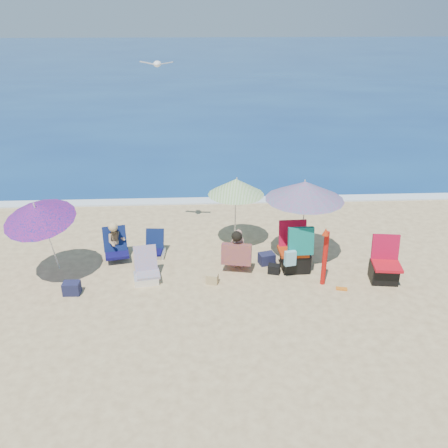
{
  "coord_description": "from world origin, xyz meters",
  "views": [
    {
      "loc": [
        -0.79,
        -8.67,
        5.53
      ],
      "look_at": [
        -0.3,
        1.0,
        1.1
      ],
      "focal_mm": 38.66,
      "sensor_mm": 36.0,
      "label": 1
    }
  ],
  "objects_px": {
    "umbrella_blue": "(37,211)",
    "seagull": "(157,64)",
    "chair_rainbow": "(146,272)",
    "umbrella_turquoise": "(305,191)",
    "chair_navy": "(155,250)",
    "person_left": "(116,242)",
    "person_center": "(237,251)",
    "camp_chair_right": "(295,254)",
    "camp_chair_left": "(384,268)",
    "umbrella_striped": "(236,187)",
    "furled_umbrella": "(325,253)"
  },
  "relations": [
    {
      "from": "chair_rainbow",
      "to": "umbrella_turquoise",
      "type": "bearing_deg",
      "value": 10.83
    },
    {
      "from": "chair_rainbow",
      "to": "camp_chair_right",
      "type": "relative_size",
      "value": 0.62
    },
    {
      "from": "umbrella_blue",
      "to": "furled_umbrella",
      "type": "distance_m",
      "value": 6.02
    },
    {
      "from": "umbrella_blue",
      "to": "chair_navy",
      "type": "bearing_deg",
      "value": 25.58
    },
    {
      "from": "umbrella_striped",
      "to": "camp_chair_left",
      "type": "xyz_separation_m",
      "value": [
        3.11,
        -1.82,
        -1.27
      ]
    },
    {
      "from": "umbrella_striped",
      "to": "chair_navy",
      "type": "relative_size",
      "value": 2.92
    },
    {
      "from": "furled_umbrella",
      "to": "person_left",
      "type": "xyz_separation_m",
      "value": [
        -4.6,
        1.39,
        -0.3
      ]
    },
    {
      "from": "camp_chair_right",
      "to": "person_left",
      "type": "relative_size",
      "value": 1.16
    },
    {
      "from": "chair_navy",
      "to": "person_left",
      "type": "xyz_separation_m",
      "value": [
        -0.88,
        -0.1,
        0.29
      ]
    },
    {
      "from": "umbrella_striped",
      "to": "chair_rainbow",
      "type": "relative_size",
      "value": 2.53
    },
    {
      "from": "umbrella_blue",
      "to": "person_left",
      "type": "xyz_separation_m",
      "value": [
        1.34,
        0.96,
        -1.21
      ]
    },
    {
      "from": "umbrella_striped",
      "to": "camp_chair_left",
      "type": "relative_size",
      "value": 1.77
    },
    {
      "from": "umbrella_blue",
      "to": "furled_umbrella",
      "type": "bearing_deg",
      "value": -4.08
    },
    {
      "from": "person_left",
      "to": "chair_rainbow",
      "type": "bearing_deg",
      "value": -52.23
    },
    {
      "from": "camp_chair_left",
      "to": "seagull",
      "type": "bearing_deg",
      "value": 157.24
    },
    {
      "from": "camp_chair_left",
      "to": "person_left",
      "type": "bearing_deg",
      "value": 167.7
    },
    {
      "from": "umbrella_turquoise",
      "to": "person_left",
      "type": "distance_m",
      "value": 4.53
    },
    {
      "from": "person_center",
      "to": "person_left",
      "type": "distance_m",
      "value": 2.89
    },
    {
      "from": "furled_umbrella",
      "to": "seagull",
      "type": "relative_size",
      "value": 1.84
    },
    {
      "from": "umbrella_turquoise",
      "to": "person_center",
      "type": "xyz_separation_m",
      "value": [
        -1.51,
        -0.3,
        -1.3
      ]
    },
    {
      "from": "person_center",
      "to": "person_left",
      "type": "bearing_deg",
      "value": 166.99
    },
    {
      "from": "furled_umbrella",
      "to": "person_left",
      "type": "height_order",
      "value": "furled_umbrella"
    },
    {
      "from": "umbrella_turquoise",
      "to": "chair_navy",
      "type": "distance_m",
      "value": 3.82
    },
    {
      "from": "umbrella_turquoise",
      "to": "umbrella_blue",
      "type": "height_order",
      "value": "umbrella_blue"
    },
    {
      "from": "umbrella_striped",
      "to": "seagull",
      "type": "height_order",
      "value": "seagull"
    },
    {
      "from": "umbrella_striped",
      "to": "chair_rainbow",
      "type": "distance_m",
      "value": 2.93
    },
    {
      "from": "camp_chair_right",
      "to": "umbrella_turquoise",
      "type": "bearing_deg",
      "value": 62.59
    },
    {
      "from": "furled_umbrella",
      "to": "chair_rainbow",
      "type": "xyz_separation_m",
      "value": [
        -3.81,
        0.36,
        -0.56
      ]
    },
    {
      "from": "umbrella_blue",
      "to": "seagull",
      "type": "relative_size",
      "value": 2.72
    },
    {
      "from": "umbrella_blue",
      "to": "person_center",
      "type": "xyz_separation_m",
      "value": [
        4.15,
        0.31,
        -1.19
      ]
    },
    {
      "from": "chair_rainbow",
      "to": "person_center",
      "type": "bearing_deg",
      "value": 10.44
    },
    {
      "from": "umbrella_turquoise",
      "to": "umbrella_striped",
      "type": "height_order",
      "value": "umbrella_turquoise"
    },
    {
      "from": "chair_navy",
      "to": "umbrella_striped",
      "type": "bearing_deg",
      "value": 12.14
    },
    {
      "from": "umbrella_turquoise",
      "to": "chair_rainbow",
      "type": "bearing_deg",
      "value": -169.17
    },
    {
      "from": "chair_navy",
      "to": "person_left",
      "type": "relative_size",
      "value": 0.62
    },
    {
      "from": "person_center",
      "to": "person_left",
      "type": "relative_size",
      "value": 0.99
    },
    {
      "from": "camp_chair_left",
      "to": "person_center",
      "type": "distance_m",
      "value": 3.22
    },
    {
      "from": "umbrella_blue",
      "to": "seagull",
      "type": "xyz_separation_m",
      "value": [
        2.47,
        1.69,
        2.69
      ]
    },
    {
      "from": "umbrella_blue",
      "to": "seagull",
      "type": "distance_m",
      "value": 4.03
    },
    {
      "from": "person_left",
      "to": "umbrella_striped",
      "type": "bearing_deg",
      "value": 10.36
    },
    {
      "from": "umbrella_striped",
      "to": "person_center",
      "type": "relative_size",
      "value": 1.84
    },
    {
      "from": "camp_chair_left",
      "to": "person_center",
      "type": "bearing_deg",
      "value": 168.34
    },
    {
      "from": "camp_chair_left",
      "to": "person_left",
      "type": "relative_size",
      "value": 1.03
    },
    {
      "from": "chair_rainbow",
      "to": "person_left",
      "type": "bearing_deg",
      "value": 127.77
    },
    {
      "from": "camp_chair_right",
      "to": "chair_navy",
      "type": "bearing_deg",
      "value": 165.46
    },
    {
      "from": "camp_chair_left",
      "to": "umbrella_turquoise",
      "type": "bearing_deg",
      "value": 149.94
    },
    {
      "from": "person_center",
      "to": "chair_navy",
      "type": "bearing_deg",
      "value": 158.8
    },
    {
      "from": "umbrella_striped",
      "to": "seagull",
      "type": "distance_m",
      "value": 3.28
    },
    {
      "from": "umbrella_turquoise",
      "to": "chair_navy",
      "type": "height_order",
      "value": "umbrella_turquoise"
    },
    {
      "from": "umbrella_blue",
      "to": "camp_chair_right",
      "type": "xyz_separation_m",
      "value": [
        5.45,
        0.22,
        -1.24
      ]
    }
  ]
}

